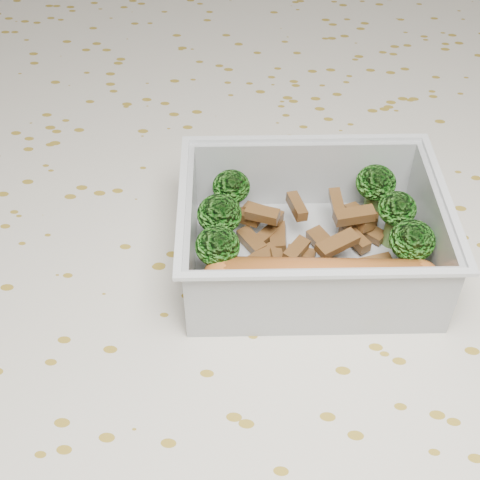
# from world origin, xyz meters

# --- Properties ---
(dining_table) EXTENTS (1.40, 0.90, 0.75)m
(dining_table) POSITION_xyz_m (0.00, 0.00, 0.67)
(dining_table) COLOR brown
(dining_table) RESTS_ON ground
(tablecloth) EXTENTS (1.46, 0.96, 0.19)m
(tablecloth) POSITION_xyz_m (0.00, 0.00, 0.72)
(tablecloth) COLOR silver
(tablecloth) RESTS_ON dining_table
(lunch_container) EXTENTS (0.20, 0.17, 0.06)m
(lunch_container) POSITION_xyz_m (0.05, 0.01, 0.78)
(lunch_container) COLOR silver
(lunch_container) RESTS_ON tablecloth
(broccoli_florets) EXTENTS (0.17, 0.11, 0.05)m
(broccoli_florets) POSITION_xyz_m (0.05, 0.02, 0.79)
(broccoli_florets) COLOR #608C3F
(broccoli_florets) RESTS_ON lunch_container
(meat_pile) EXTENTS (0.12, 0.07, 0.03)m
(meat_pile) POSITION_xyz_m (0.05, 0.03, 0.77)
(meat_pile) COLOR brown
(meat_pile) RESTS_ON lunch_container
(sausage) EXTENTS (0.16, 0.04, 0.03)m
(sausage) POSITION_xyz_m (0.06, -0.03, 0.78)
(sausage) COLOR #AD5A24
(sausage) RESTS_ON lunch_container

